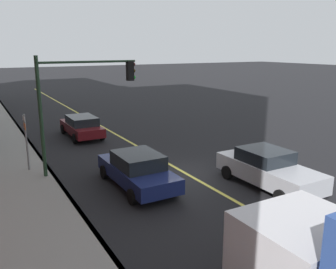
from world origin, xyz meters
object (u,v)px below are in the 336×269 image
car_silver (268,169)px  street_sign_post (26,139)px  car_navy (137,170)px  car_maroon (82,126)px  traffic_light_mast (81,93)px

car_silver → street_sign_post: street_sign_post is taller
car_navy → car_maroon: (9.54, -0.44, -0.02)m
car_maroon → street_sign_post: bearing=143.4°
car_silver → car_maroon: car_silver is taller
car_navy → street_sign_post: (4.03, 3.65, 0.88)m
car_navy → street_sign_post: bearing=42.2°
car_silver → car_maroon: (12.16, 4.26, -0.06)m
car_maroon → street_sign_post: 6.92m
car_maroon → traffic_light_mast: (-6.77, 1.82, 2.97)m
car_navy → traffic_light_mast: traffic_light_mast is taller
car_maroon → traffic_light_mast: size_ratio=0.85×
car_silver → traffic_light_mast: 8.63m
street_sign_post → traffic_light_mast: bearing=-118.8°
car_navy → car_silver: bearing=-119.1°
car_navy → car_maroon: bearing=-2.6°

